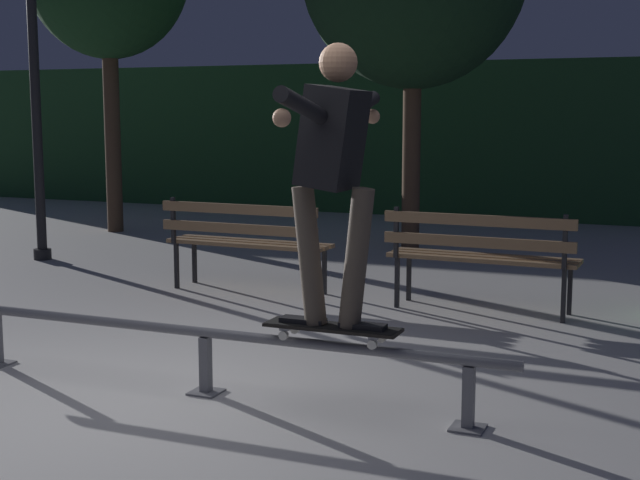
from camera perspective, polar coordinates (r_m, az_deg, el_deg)
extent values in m
plane|color=#ADAAA8|center=(5.34, -8.56, -10.31)|extent=(90.00, 90.00, 0.00)
cube|color=#234C28|center=(14.78, 12.43, 6.23)|extent=(24.00, 1.20, 2.47)
cylinder|color=slate|center=(5.44, -7.30, -5.84)|extent=(3.77, 0.06, 0.06)
cube|color=slate|center=(5.49, -7.27, -7.89)|extent=(0.06, 0.06, 0.34)
cube|color=slate|center=(5.54, -7.23, -9.54)|extent=(0.18, 0.18, 0.01)
cube|color=slate|center=(4.92, 9.40, -9.85)|extent=(0.06, 0.06, 0.34)
cube|color=slate|center=(4.97, 9.35, -11.67)|extent=(0.18, 0.18, 0.01)
cube|color=black|center=(5.06, 0.79, -5.56)|extent=(0.78, 0.20, 0.02)
cube|color=black|center=(5.06, 0.79, -5.45)|extent=(0.77, 0.19, 0.00)
cube|color=#9E9EA3|center=(4.98, 3.65, -6.02)|extent=(0.05, 0.17, 0.02)
cube|color=#9E9EA3|center=(5.16, -1.96, -5.48)|extent=(0.05, 0.17, 0.02)
cylinder|color=beige|center=(4.91, 3.34, -6.63)|extent=(0.05, 0.03, 0.05)
cylinder|color=beige|center=(5.06, 3.94, -6.20)|extent=(0.05, 0.03, 0.05)
cylinder|color=beige|center=(5.10, -2.33, -6.06)|extent=(0.05, 0.03, 0.05)
cylinder|color=beige|center=(5.24, -1.59, -5.66)|extent=(0.05, 0.03, 0.05)
cube|color=black|center=(4.99, 2.72, -5.47)|extent=(0.26, 0.10, 0.03)
cube|color=black|center=(5.12, -1.09, -5.11)|extent=(0.26, 0.10, 0.03)
cylinder|color=#473D33|center=(4.93, 2.32, -1.19)|extent=(0.21, 0.13, 0.79)
cylinder|color=#473D33|center=(5.03, -0.68, -0.99)|extent=(0.21, 0.13, 0.79)
cube|color=black|center=(4.92, 0.82, 6.52)|extent=(0.33, 0.36, 0.57)
cylinder|color=black|center=(4.56, -0.95, 8.40)|extent=(0.09, 0.60, 0.21)
cylinder|color=black|center=(5.27, 2.36, 8.36)|extent=(0.09, 0.60, 0.21)
sphere|color=#A37556|center=(4.31, -2.44, 7.74)|extent=(0.09, 0.09, 0.09)
sphere|color=#A37556|center=(5.53, 3.36, 7.83)|extent=(0.09, 0.09, 0.09)
sphere|color=#A37556|center=(4.91, 1.16, 11.19)|extent=(0.21, 0.21, 0.21)
cube|color=black|center=(8.33, 0.28, -1.96)|extent=(0.04, 0.04, 0.44)
cube|color=black|center=(8.04, -0.64, -2.33)|extent=(0.04, 0.04, 0.44)
cube|color=black|center=(7.94, -0.76, 0.75)|extent=(0.04, 0.04, 0.44)
cube|color=black|center=(8.98, -7.96, -1.30)|extent=(0.04, 0.04, 0.44)
cube|color=black|center=(8.71, -9.08, -1.61)|extent=(0.04, 0.04, 0.44)
cube|color=black|center=(8.62, -9.29, 1.23)|extent=(0.04, 0.04, 0.44)
cube|color=brown|center=(8.58, -4.08, -0.07)|extent=(1.60, 0.13, 0.04)
cube|color=brown|center=(8.45, -4.52, -0.20)|extent=(1.60, 0.13, 0.04)
cube|color=brown|center=(8.33, -4.98, -0.33)|extent=(1.60, 0.13, 0.04)
cube|color=brown|center=(8.25, -5.23, 0.72)|extent=(1.60, 0.08, 0.09)
cube|color=brown|center=(8.23, -5.25, 1.96)|extent=(1.60, 0.08, 0.09)
cube|color=black|center=(7.77, 15.56, -3.00)|extent=(0.04, 0.04, 0.44)
cube|color=black|center=(7.46, 15.19, -3.44)|extent=(0.04, 0.04, 0.44)
cube|color=black|center=(7.35, 15.27, -0.14)|extent=(0.04, 0.04, 0.44)
cube|color=black|center=(8.09, 5.66, -2.30)|extent=(0.04, 0.04, 0.44)
cube|color=black|center=(7.79, 4.91, -2.69)|extent=(0.04, 0.04, 0.44)
cube|color=black|center=(7.69, 4.85, 0.48)|extent=(0.04, 0.04, 0.44)
cube|color=brown|center=(7.84, 10.52, -0.97)|extent=(1.60, 0.13, 0.04)
cube|color=brown|center=(7.71, 10.27, -1.12)|extent=(1.60, 0.13, 0.04)
cube|color=brown|center=(7.57, 10.02, -1.28)|extent=(1.60, 0.13, 0.04)
cube|color=brown|center=(7.48, 9.92, -0.13)|extent=(1.60, 0.08, 0.09)
cube|color=brown|center=(7.46, 9.95, 1.24)|extent=(1.60, 0.08, 0.09)
cylinder|color=#4C3828|center=(12.94, -13.01, 6.42)|extent=(0.22, 0.22, 2.67)
cylinder|color=#4C3828|center=(11.06, 5.81, 5.32)|extent=(0.22, 0.22, 2.29)
cylinder|color=black|center=(10.67, -17.58, 8.41)|extent=(0.11, 0.11, 3.60)
cylinder|color=black|center=(10.79, -17.18, -0.86)|extent=(0.20, 0.20, 0.12)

